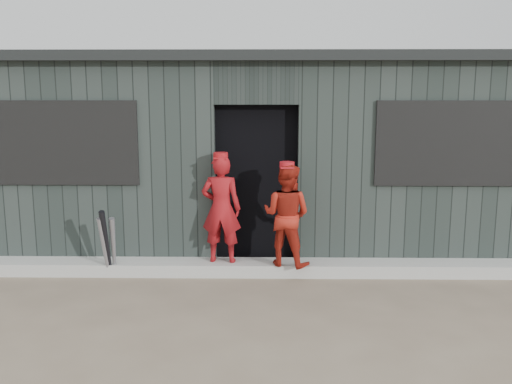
{
  "coord_description": "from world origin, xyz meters",
  "views": [
    {
      "loc": [
        0.1,
        -4.72,
        2.2
      ],
      "look_at": [
        0.0,
        1.8,
        1.0
      ],
      "focal_mm": 40.0,
      "sensor_mm": 36.0,
      "label": 1
    }
  ],
  "objects_px": {
    "bat_right": "(107,244)",
    "player_red_left": "(221,209)",
    "player_red_right": "(286,215)",
    "bat_left": "(104,248)",
    "player_grey_back": "(274,220)",
    "bat_mid": "(113,247)",
    "dugout": "(258,151)"
  },
  "relations": [
    {
      "from": "bat_right",
      "to": "player_red_left",
      "type": "height_order",
      "value": "player_red_left"
    },
    {
      "from": "player_red_left",
      "to": "player_red_right",
      "type": "xyz_separation_m",
      "value": [
        0.76,
        -0.12,
        -0.05
      ]
    },
    {
      "from": "bat_left",
      "to": "bat_right",
      "type": "xyz_separation_m",
      "value": [
        0.03,
        -0.01,
        0.04
      ]
    },
    {
      "from": "bat_left",
      "to": "player_grey_back",
      "type": "xyz_separation_m",
      "value": [
        1.96,
        0.73,
        0.17
      ]
    },
    {
      "from": "bat_left",
      "to": "bat_mid",
      "type": "bearing_deg",
      "value": 23.5
    },
    {
      "from": "player_red_right",
      "to": "player_grey_back",
      "type": "relative_size",
      "value": 1.08
    },
    {
      "from": "bat_left",
      "to": "player_red_right",
      "type": "height_order",
      "value": "player_red_right"
    },
    {
      "from": "bat_right",
      "to": "player_grey_back",
      "type": "xyz_separation_m",
      "value": [
        1.93,
        0.74,
        0.13
      ]
    },
    {
      "from": "bat_right",
      "to": "dugout",
      "type": "xyz_separation_m",
      "value": [
        1.71,
        1.92,
        0.86
      ]
    },
    {
      "from": "player_red_left",
      "to": "player_grey_back",
      "type": "xyz_separation_m",
      "value": [
        0.62,
        0.49,
        -0.24
      ]
    },
    {
      "from": "player_red_right",
      "to": "dugout",
      "type": "relative_size",
      "value": 0.14
    },
    {
      "from": "bat_right",
      "to": "dugout",
      "type": "relative_size",
      "value": 0.1
    },
    {
      "from": "player_red_right",
      "to": "player_grey_back",
      "type": "xyz_separation_m",
      "value": [
        -0.14,
        0.61,
        -0.2
      ]
    },
    {
      "from": "bat_mid",
      "to": "bat_left",
      "type": "bearing_deg",
      "value": -156.5
    },
    {
      "from": "bat_mid",
      "to": "player_red_left",
      "type": "relative_size",
      "value": 0.59
    },
    {
      "from": "player_red_left",
      "to": "player_red_right",
      "type": "height_order",
      "value": "player_red_left"
    },
    {
      "from": "player_grey_back",
      "to": "player_red_right",
      "type": "bearing_deg",
      "value": 97.19
    },
    {
      "from": "player_red_left",
      "to": "player_grey_back",
      "type": "relative_size",
      "value": 1.17
    },
    {
      "from": "bat_left",
      "to": "player_red_right",
      "type": "distance_m",
      "value": 2.14
    },
    {
      "from": "dugout",
      "to": "player_grey_back",
      "type": "bearing_deg",
      "value": -79.74
    },
    {
      "from": "bat_left",
      "to": "player_red_left",
      "type": "xyz_separation_m",
      "value": [
        1.34,
        0.24,
        0.41
      ]
    },
    {
      "from": "player_grey_back",
      "to": "dugout",
      "type": "xyz_separation_m",
      "value": [
        -0.21,
        1.18,
        0.74
      ]
    },
    {
      "from": "player_red_left",
      "to": "bat_mid",
      "type": "bearing_deg",
      "value": 14.25
    },
    {
      "from": "bat_right",
      "to": "bat_left",
      "type": "bearing_deg",
      "value": 170.71
    },
    {
      "from": "player_red_right",
      "to": "player_grey_back",
      "type": "distance_m",
      "value": 0.65
    },
    {
      "from": "bat_left",
      "to": "bat_mid",
      "type": "height_order",
      "value": "bat_left"
    },
    {
      "from": "dugout",
      "to": "bat_mid",
      "type": "bearing_deg",
      "value": -131.39
    },
    {
      "from": "player_red_left",
      "to": "dugout",
      "type": "xyz_separation_m",
      "value": [
        0.41,
        1.67,
        0.5
      ]
    },
    {
      "from": "player_red_right",
      "to": "player_grey_back",
      "type": "bearing_deg",
      "value": -52.89
    },
    {
      "from": "bat_mid",
      "to": "player_red_left",
      "type": "xyz_separation_m",
      "value": [
        1.24,
        0.2,
        0.42
      ]
    },
    {
      "from": "bat_left",
      "to": "dugout",
      "type": "xyz_separation_m",
      "value": [
        1.75,
        1.91,
        0.91
      ]
    },
    {
      "from": "bat_right",
      "to": "player_grey_back",
      "type": "height_order",
      "value": "player_grey_back"
    }
  ]
}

